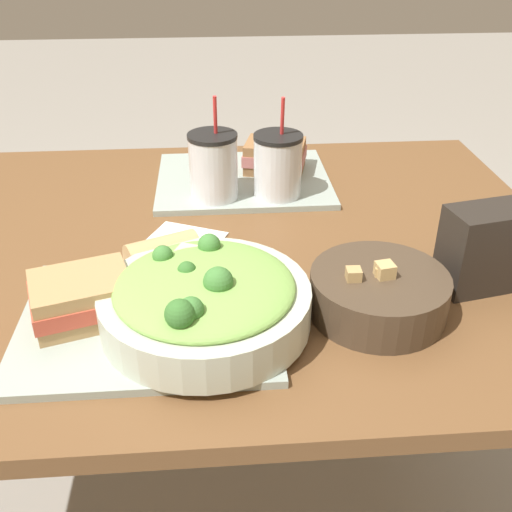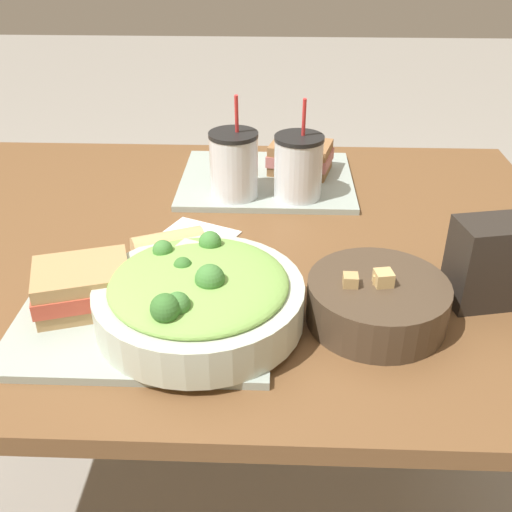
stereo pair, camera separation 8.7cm
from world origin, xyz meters
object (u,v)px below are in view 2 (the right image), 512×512
(napkin_folded, at_px, (199,235))
(sandwich_far, at_px, (300,158))
(soup_bowl, at_px, (377,300))
(sandwich_near, at_px, (83,286))
(drink_cup_dark, at_px, (234,167))
(chip_bag, at_px, (499,262))
(salad_bowl, at_px, (199,295))
(drink_cup_red, at_px, (298,169))
(baguette_near, at_px, (171,250))

(napkin_folded, bearing_deg, sandwich_far, 55.81)
(soup_bowl, relative_size, sandwich_near, 1.22)
(drink_cup_dark, distance_m, chip_bag, 0.53)
(sandwich_near, height_order, napkin_folded, sandwich_near)
(soup_bowl, distance_m, chip_bag, 0.19)
(soup_bowl, relative_size, chip_bag, 1.32)
(salad_bowl, distance_m, soup_bowl, 0.25)
(salad_bowl, relative_size, drink_cup_red, 1.46)
(napkin_folded, bearing_deg, chip_bag, -21.38)
(baguette_near, height_order, napkin_folded, baguette_near)
(soup_bowl, height_order, napkin_folded, soup_bowl)
(chip_bag, bearing_deg, drink_cup_red, 119.26)
(salad_bowl, distance_m, drink_cup_red, 0.44)
(chip_bag, bearing_deg, sandwich_far, 109.67)
(soup_bowl, height_order, baguette_near, soup_bowl)
(sandwich_far, distance_m, drink_cup_dark, 0.19)
(soup_bowl, bearing_deg, drink_cup_dark, 120.38)
(drink_cup_dark, xyz_separation_m, drink_cup_red, (0.13, -0.00, -0.00))
(chip_bag, relative_size, napkin_folded, 0.98)
(drink_cup_red, bearing_deg, soup_bowl, -75.14)
(chip_bag, bearing_deg, sandwich_near, 173.67)
(sandwich_near, bearing_deg, drink_cup_dark, 46.45)
(sandwich_near, xyz_separation_m, baguette_near, (0.11, 0.11, -0.00))
(napkin_folded, bearing_deg, sandwich_near, -119.89)
(sandwich_near, bearing_deg, baguette_near, 28.16)
(drink_cup_dark, bearing_deg, salad_bowl, -92.66)
(baguette_near, distance_m, sandwich_far, 0.46)
(salad_bowl, height_order, baguette_near, salad_bowl)
(baguette_near, xyz_separation_m, napkin_folded, (0.03, 0.13, -0.04))
(sandwich_near, relative_size, chip_bag, 1.08)
(sandwich_near, bearing_deg, salad_bowl, -26.67)
(drink_cup_dark, distance_m, napkin_folded, 0.17)
(salad_bowl, bearing_deg, soup_bowl, 5.24)
(drink_cup_dark, relative_size, drink_cup_red, 1.03)
(baguette_near, bearing_deg, sandwich_far, -52.08)
(sandwich_near, bearing_deg, drink_cup_red, 33.39)
(salad_bowl, bearing_deg, drink_cup_red, 70.73)
(soup_bowl, relative_size, napkin_folded, 1.30)
(baguette_near, bearing_deg, soup_bowl, -134.22)
(soup_bowl, xyz_separation_m, sandwich_far, (-0.10, 0.52, 0.01))
(sandwich_far, bearing_deg, drink_cup_dark, -122.23)
(sandwich_far, relative_size, chip_bag, 0.99)
(drink_cup_dark, bearing_deg, sandwich_far, 43.49)
(baguette_near, bearing_deg, sandwich_near, 111.61)
(soup_bowl, height_order, chip_bag, chip_bag)
(chip_bag, distance_m, napkin_folded, 0.50)
(soup_bowl, xyz_separation_m, drink_cup_dark, (-0.23, 0.39, 0.04))
(drink_cup_dark, height_order, napkin_folded, drink_cup_dark)
(baguette_near, xyz_separation_m, chip_bag, (0.49, -0.06, 0.02))
(sandwich_near, bearing_deg, napkin_folded, 42.75)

